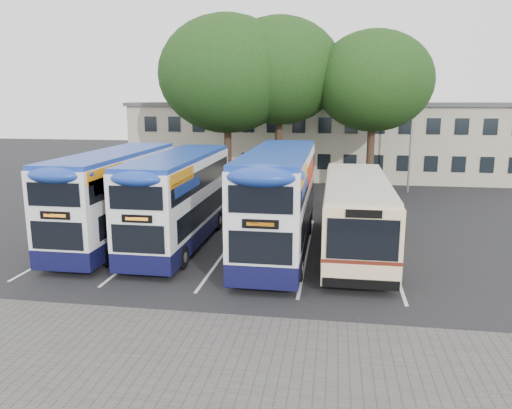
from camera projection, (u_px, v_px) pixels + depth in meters
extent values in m
plane|color=black|center=(306.00, 294.00, 16.92)|extent=(120.00, 120.00, 0.00)
cube|color=#595654|center=(214.00, 366.00, 12.39)|extent=(40.00, 6.00, 0.01)
cube|color=silver|center=(83.00, 240.00, 23.39)|extent=(0.12, 11.00, 0.01)
cube|color=silver|center=(154.00, 243.00, 22.86)|extent=(0.12, 11.00, 0.01)
cube|color=silver|center=(229.00, 247.00, 22.32)|extent=(0.12, 11.00, 0.01)
cube|color=silver|center=(307.00, 251.00, 21.79)|extent=(0.12, 11.00, 0.01)
cube|color=silver|center=(389.00, 254.00, 21.25)|extent=(0.12, 11.00, 0.01)
cube|color=#B7B093|center=(325.00, 141.00, 42.38)|extent=(32.00, 8.00, 6.00)
cube|color=#4C4C4F|center=(327.00, 104.00, 41.74)|extent=(32.40, 8.40, 0.30)
cube|color=black|center=(324.00, 162.00, 38.77)|extent=(30.00, 0.06, 1.20)
cube|color=black|center=(325.00, 125.00, 38.18)|extent=(30.00, 0.06, 1.20)
cylinder|color=gray|center=(412.00, 128.00, 34.39)|extent=(0.14, 0.14, 9.00)
cube|color=gray|center=(416.00, 61.00, 33.45)|extent=(0.12, 0.80, 0.12)
cube|color=gray|center=(417.00, 61.00, 33.07)|extent=(0.25, 0.50, 0.12)
cylinder|color=black|center=(228.00, 151.00, 34.11)|extent=(0.50, 0.50, 5.95)
ellipsoid|color=#1B3110|center=(227.00, 74.00, 33.05)|extent=(9.10, 9.10, 7.74)
cylinder|color=black|center=(278.00, 150.00, 34.50)|extent=(0.50, 0.50, 6.12)
ellipsoid|color=#1B3110|center=(279.00, 71.00, 33.40)|extent=(8.39, 8.39, 7.13)
cylinder|color=black|center=(370.00, 156.00, 33.07)|extent=(0.50, 0.50, 5.60)
ellipsoid|color=#1B3110|center=(374.00, 81.00, 32.07)|extent=(7.61, 7.61, 6.47)
cube|color=#0F0F37|center=(117.00, 228.00, 23.04)|extent=(2.37, 9.96, 0.76)
cube|color=white|center=(115.00, 188.00, 22.66)|extent=(2.37, 9.96, 2.94)
cube|color=#1A399E|center=(113.00, 155.00, 22.34)|extent=(2.32, 9.76, 0.28)
cube|color=black|center=(119.00, 204.00, 23.10)|extent=(2.41, 8.82, 0.95)
cube|color=black|center=(114.00, 174.00, 22.52)|extent=(2.41, 9.39, 0.85)
cube|color=orange|center=(106.00, 174.00, 19.07)|extent=(0.02, 3.03, 0.52)
cube|color=black|center=(55.00, 215.00, 17.84)|extent=(1.14, 0.06, 0.28)
cylinder|color=black|center=(122.00, 217.00, 26.04)|extent=(0.28, 0.95, 0.95)
cylinder|color=black|center=(161.00, 218.00, 25.71)|extent=(0.28, 0.95, 0.95)
cylinder|color=black|center=(58.00, 252.00, 20.09)|extent=(0.28, 0.95, 0.95)
cylinder|color=black|center=(108.00, 254.00, 19.76)|extent=(0.28, 0.95, 0.95)
cube|color=#0F0F37|center=(181.00, 230.00, 22.63)|extent=(2.33, 9.78, 0.75)
cube|color=white|center=(179.00, 191.00, 22.26)|extent=(2.33, 9.78, 2.89)
cube|color=#1A399E|center=(178.00, 158.00, 21.95)|extent=(2.28, 9.59, 0.28)
cube|color=black|center=(182.00, 207.00, 22.69)|extent=(2.37, 8.66, 0.93)
cube|color=black|center=(179.00, 177.00, 22.12)|extent=(2.37, 9.22, 0.84)
cube|color=orange|center=(182.00, 177.00, 18.73)|extent=(0.02, 2.98, 0.51)
cube|color=black|center=(137.00, 219.00, 17.52)|extent=(1.12, 0.06, 0.28)
cylinder|color=black|center=(178.00, 219.00, 25.58)|extent=(0.28, 0.93, 0.93)
cylinder|color=black|center=(218.00, 220.00, 25.26)|extent=(0.28, 0.93, 0.93)
cylinder|color=black|center=(131.00, 255.00, 19.73)|extent=(0.28, 0.93, 0.93)
cylinder|color=black|center=(182.00, 257.00, 19.41)|extent=(0.28, 0.93, 0.93)
cube|color=#0F0F37|center=(278.00, 236.00, 21.56)|extent=(2.50, 10.51, 0.80)
cube|color=white|center=(279.00, 191.00, 21.15)|extent=(2.50, 10.51, 3.10)
cube|color=#1A399E|center=(279.00, 154.00, 20.82)|extent=(2.45, 10.30, 0.30)
cube|color=black|center=(279.00, 209.00, 21.62)|extent=(2.54, 9.31, 1.00)
cube|color=black|center=(279.00, 175.00, 21.00)|extent=(2.54, 9.91, 0.90)
cube|color=orange|center=(304.00, 175.00, 17.36)|extent=(0.02, 3.20, 0.55)
cube|color=black|center=(260.00, 224.00, 16.06)|extent=(1.20, 0.06, 0.30)
cylinder|color=black|center=(263.00, 222.00, 24.72)|extent=(0.30, 1.00, 1.00)
cylinder|color=black|center=(308.00, 224.00, 24.37)|extent=(0.30, 1.00, 1.00)
cylinder|color=black|center=(237.00, 265.00, 18.43)|extent=(0.30, 1.00, 1.00)
cylinder|color=black|center=(299.00, 268.00, 18.09)|extent=(0.30, 1.00, 1.00)
cube|color=red|center=(311.00, 172.00, 22.02)|extent=(0.02, 4.00, 0.85)
cube|color=#FEE1A9|center=(356.00, 214.00, 21.44)|extent=(2.64, 10.57, 2.70)
cube|color=beige|center=(357.00, 181.00, 21.15)|extent=(2.54, 10.15, 0.21)
cube|color=black|center=(356.00, 201.00, 21.86)|extent=(2.68, 8.46, 0.95)
cube|color=maroon|center=(356.00, 224.00, 21.53)|extent=(2.67, 10.59, 0.13)
cube|color=black|center=(363.00, 240.00, 16.24)|extent=(2.33, 0.06, 1.37)
cylinder|color=black|center=(325.00, 264.00, 18.39)|extent=(0.32, 1.06, 1.06)
cylinder|color=black|center=(392.00, 268.00, 18.02)|extent=(0.32, 1.06, 1.06)
cylinder|color=black|center=(328.00, 221.00, 24.92)|extent=(0.32, 1.06, 1.06)
cylinder|color=black|center=(377.00, 223.00, 24.56)|extent=(0.32, 1.06, 1.06)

